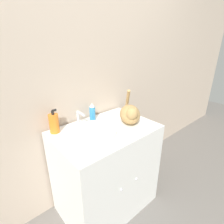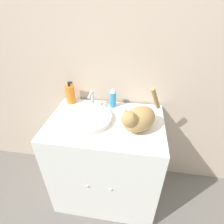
{
  "view_description": "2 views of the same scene",
  "coord_description": "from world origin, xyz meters",
  "views": [
    {
      "loc": [
        -0.78,
        -0.7,
        1.49
      ],
      "look_at": [
        0.06,
        0.28,
        0.95
      ],
      "focal_mm": 28.0,
      "sensor_mm": 36.0,
      "label": 1
    },
    {
      "loc": [
        0.2,
        -0.7,
        1.56
      ],
      "look_at": [
        0.05,
        0.25,
        0.92
      ],
      "focal_mm": 28.0,
      "sensor_mm": 36.0,
      "label": 2
    }
  ],
  "objects": [
    {
      "name": "sink_basin",
      "position": [
        -0.14,
        0.27,
        0.84
      ],
      "size": [
        0.36,
        0.36,
        0.04
      ],
      "color": "white",
      "rests_on": "vanity_cabinet"
    },
    {
      "name": "faucet",
      "position": [
        -0.14,
        0.46,
        0.88
      ],
      "size": [
        0.16,
        0.11,
        0.14
      ],
      "color": "silver",
      "rests_on": "vanity_cabinet"
    },
    {
      "name": "spray_bottle",
      "position": [
        0.02,
        0.49,
        0.9
      ],
      "size": [
        0.05,
        0.05,
        0.16
      ],
      "color": "#338CCC",
      "rests_on": "vanity_cabinet"
    },
    {
      "name": "ground_plane",
      "position": [
        0.0,
        0.0,
        0.0
      ],
      "size": [
        8.0,
        8.0,
        0.0
      ],
      "primitive_type": "plane",
      "color": "slate"
    },
    {
      "name": "cat",
      "position": [
        0.23,
        0.23,
        0.91
      ],
      "size": [
        0.29,
        0.33,
        0.26
      ],
      "rotation": [
        0.0,
        0.0,
        -2.24
      ],
      "color": "tan",
      "rests_on": "vanity_cabinet"
    },
    {
      "name": "soap_bottle",
      "position": [
        -0.33,
        0.5,
        0.9
      ],
      "size": [
        0.07,
        0.07,
        0.19
      ],
      "color": "orange",
      "rests_on": "vanity_cabinet"
    },
    {
      "name": "vanity_cabinet",
      "position": [
        0.0,
        0.28,
        0.41
      ],
      "size": [
        0.83,
        0.58,
        0.82
      ],
      "color": "white",
      "rests_on": "ground_plane"
    },
    {
      "name": "wall_back",
      "position": [
        0.0,
        0.61,
        1.25
      ],
      "size": [
        6.0,
        0.05,
        2.5
      ],
      "color": "#C6B29E",
      "rests_on": "ground_plane"
    }
  ]
}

